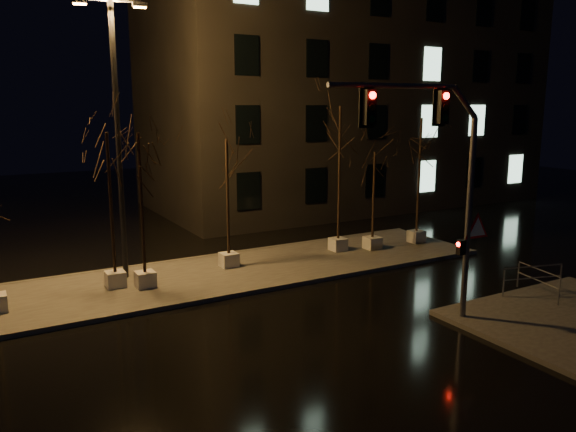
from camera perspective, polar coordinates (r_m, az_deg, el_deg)
ground at (r=16.85m, az=1.61°, el=-11.32°), size 90.00×90.00×0.00m
median at (r=21.87m, az=-6.60°, el=-5.82°), size 22.00×5.00×0.15m
sidewalk_corner at (r=19.49m, az=26.93°, el=-9.17°), size 7.00×5.00×0.15m
building at (r=38.32m, az=5.73°, el=12.73°), size 25.00×12.00×15.00m
tree_1 at (r=20.03m, az=-17.76°, el=4.70°), size 1.80×1.80×5.56m
tree_2 at (r=19.72m, az=-14.84°, el=4.72°), size 1.80×1.80×5.54m
tree_3 at (r=21.75m, az=-6.22°, el=4.84°), size 1.80×1.80×5.16m
tree_4 at (r=24.15m, az=5.29°, el=7.78°), size 1.80×1.80×6.43m
tree_5 at (r=24.73m, az=8.76°, el=4.25°), size 1.80×1.80×4.43m
tree_6 at (r=26.25m, az=13.31°, el=6.91°), size 1.80×1.80×5.89m
traffic_signal_mast at (r=16.34m, az=15.33°, el=4.50°), size 5.61×0.52×6.87m
streetlight_main at (r=21.01m, az=-16.97°, el=9.05°), size 2.46×0.68×9.86m
guard_rail_a at (r=20.80m, az=23.63°, el=-5.56°), size 2.20×0.64×0.98m
guard_rail_b at (r=20.70m, az=24.07°, el=-5.79°), size 0.45×1.92×0.93m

